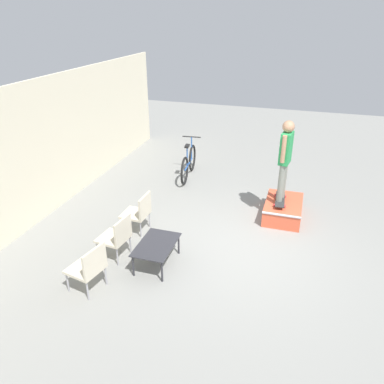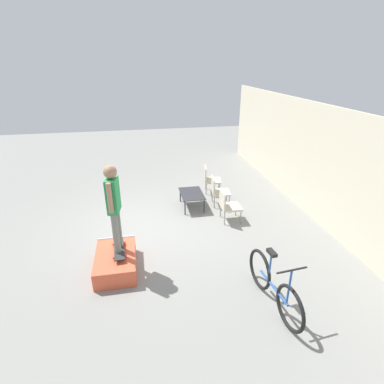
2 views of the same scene
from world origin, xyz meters
TOP-DOWN VIEW (x-y plane):
  - ground_plane at (0.00, 0.00)m, footprint 24.00×24.00m
  - house_wall_back at (0.00, 4.52)m, footprint 12.00×0.06m
  - skate_ramp_box at (1.57, -0.69)m, footprint 1.27×0.81m
  - skateboard_on_ramp at (1.52, -0.60)m, footprint 0.80×0.29m
  - person_skater at (1.52, -0.60)m, footprint 0.56×0.25m
  - coffee_table at (-0.95, 1.37)m, footprint 0.98×0.64m
  - patio_chair_left at (-1.94, 2.16)m, footprint 0.61×0.61m
  - patio_chair_center at (-0.96, 2.16)m, footprint 0.57×0.57m
  - patio_chair_right at (0.01, 2.16)m, footprint 0.53×0.53m
  - bicycle at (3.09, 2.06)m, footprint 1.76×0.52m

SIDE VIEW (x-z plane):
  - ground_plane at x=0.00m, z-range 0.00..0.00m
  - skate_ramp_box at x=1.57m, z-range -0.01..0.38m
  - coffee_table at x=-0.95m, z-range 0.18..0.62m
  - bicycle at x=3.09m, z-range -0.13..0.93m
  - skateboard_on_ramp at x=1.52m, z-range 0.41..0.48m
  - patio_chair_left at x=-1.94m, z-range 0.05..0.91m
  - patio_chair_center at x=-0.96m, z-range 0.05..0.91m
  - patio_chair_right at x=0.01m, z-range 0.05..0.91m
  - house_wall_back at x=0.00m, z-range 0.00..3.00m
  - person_skater at x=1.52m, z-range 0.63..2.41m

